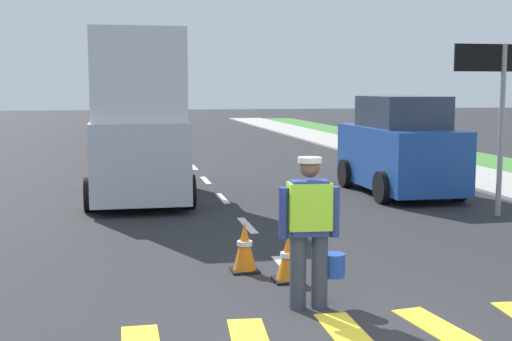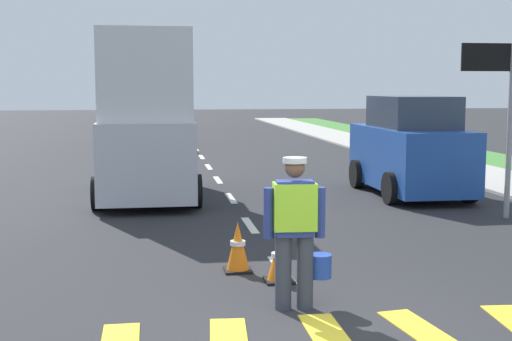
{
  "view_description": "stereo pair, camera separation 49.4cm",
  "coord_description": "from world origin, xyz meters",
  "px_view_note": "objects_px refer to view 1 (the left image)",
  "views": [
    {
      "loc": [
        -2.14,
        -6.04,
        2.42
      ],
      "look_at": [
        -0.05,
        4.65,
        1.1
      ],
      "focal_mm": 48.57,
      "sensor_mm": 36.0,
      "label": 1
    },
    {
      "loc": [
        -1.66,
        -6.13,
        2.42
      ],
      "look_at": [
        -0.05,
        4.65,
        1.1
      ],
      "focal_mm": 48.57,
      "sensor_mm": 36.0,
      "label": 2
    }
  ],
  "objects_px": {
    "delivery_truck": "(137,125)",
    "car_oncoming_third": "(132,113)",
    "road_worker": "(311,225)",
    "traffic_cone_near": "(288,258)",
    "traffic_cone_far": "(245,247)",
    "car_oncoming_second": "(130,122)",
    "lane_direction_sign": "(491,88)",
    "car_parked_curbside": "(400,149)"
  },
  "relations": [
    {
      "from": "delivery_truck",
      "to": "car_oncoming_third",
      "type": "relative_size",
      "value": 1.13
    },
    {
      "from": "delivery_truck",
      "to": "car_parked_curbside",
      "type": "bearing_deg",
      "value": -2.32
    },
    {
      "from": "road_worker",
      "to": "car_oncoming_second",
      "type": "distance_m",
      "value": 21.19
    },
    {
      "from": "lane_direction_sign",
      "to": "car_oncoming_second",
      "type": "relative_size",
      "value": 0.75
    },
    {
      "from": "delivery_truck",
      "to": "car_parked_curbside",
      "type": "height_order",
      "value": "delivery_truck"
    },
    {
      "from": "road_worker",
      "to": "car_parked_curbside",
      "type": "distance_m",
      "value": 8.63
    },
    {
      "from": "traffic_cone_near",
      "to": "car_parked_curbside",
      "type": "distance_m",
      "value": 7.73
    },
    {
      "from": "lane_direction_sign",
      "to": "traffic_cone_far",
      "type": "relative_size",
      "value": 4.81
    },
    {
      "from": "lane_direction_sign",
      "to": "delivery_truck",
      "type": "distance_m",
      "value": 7.14
    },
    {
      "from": "car_oncoming_second",
      "to": "car_oncoming_third",
      "type": "xyz_separation_m",
      "value": [
        0.24,
        10.41,
        -0.01
      ]
    },
    {
      "from": "road_worker",
      "to": "car_oncoming_second",
      "type": "relative_size",
      "value": 0.39
    },
    {
      "from": "car_oncoming_third",
      "to": "delivery_truck",
      "type": "bearing_deg",
      "value": -90.66
    },
    {
      "from": "traffic_cone_far",
      "to": "delivery_truck",
      "type": "relative_size",
      "value": 0.14
    },
    {
      "from": "traffic_cone_far",
      "to": "car_parked_curbside",
      "type": "height_order",
      "value": "car_parked_curbside"
    },
    {
      "from": "lane_direction_sign",
      "to": "car_oncoming_third",
      "type": "distance_m",
      "value": 27.62
    },
    {
      "from": "lane_direction_sign",
      "to": "car_oncoming_third",
      "type": "relative_size",
      "value": 0.78
    },
    {
      "from": "traffic_cone_near",
      "to": "road_worker",
      "type": "bearing_deg",
      "value": -90.58
    },
    {
      "from": "road_worker",
      "to": "traffic_cone_near",
      "type": "xyz_separation_m",
      "value": [
        0.01,
        1.08,
        -0.64
      ]
    },
    {
      "from": "road_worker",
      "to": "lane_direction_sign",
      "type": "bearing_deg",
      "value": 44.53
    },
    {
      "from": "road_worker",
      "to": "traffic_cone_far",
      "type": "xyz_separation_m",
      "value": [
        -0.44,
        1.63,
        -0.6
      ]
    },
    {
      "from": "road_worker",
      "to": "car_oncoming_third",
      "type": "relative_size",
      "value": 0.41
    },
    {
      "from": "road_worker",
      "to": "lane_direction_sign",
      "type": "height_order",
      "value": "lane_direction_sign"
    },
    {
      "from": "traffic_cone_far",
      "to": "car_oncoming_third",
      "type": "distance_m",
      "value": 29.93
    },
    {
      "from": "road_worker",
      "to": "car_oncoming_third",
      "type": "xyz_separation_m",
      "value": [
        -1.38,
        31.54,
        0.06
      ]
    },
    {
      "from": "lane_direction_sign",
      "to": "car_parked_curbside",
      "type": "xyz_separation_m",
      "value": [
        -0.53,
        2.91,
        -1.38
      ]
    },
    {
      "from": "lane_direction_sign",
      "to": "traffic_cone_far",
      "type": "xyz_separation_m",
      "value": [
        -5.15,
        -3.0,
        -2.08
      ]
    },
    {
      "from": "traffic_cone_near",
      "to": "car_oncoming_second",
      "type": "height_order",
      "value": "car_oncoming_second"
    },
    {
      "from": "traffic_cone_far",
      "to": "delivery_truck",
      "type": "bearing_deg",
      "value": 101.14
    },
    {
      "from": "traffic_cone_near",
      "to": "car_oncoming_second",
      "type": "distance_m",
      "value": 20.13
    },
    {
      "from": "traffic_cone_near",
      "to": "car_oncoming_second",
      "type": "relative_size",
      "value": 0.14
    },
    {
      "from": "car_oncoming_second",
      "to": "car_oncoming_third",
      "type": "relative_size",
      "value": 1.04
    },
    {
      "from": "car_oncoming_second",
      "to": "car_parked_curbside",
      "type": "xyz_separation_m",
      "value": [
        5.8,
        -13.58,
        0.02
      ]
    },
    {
      "from": "delivery_truck",
      "to": "car_oncoming_second",
      "type": "bearing_deg",
      "value": 89.85
    },
    {
      "from": "lane_direction_sign",
      "to": "car_parked_curbside",
      "type": "relative_size",
      "value": 0.82
    },
    {
      "from": "traffic_cone_near",
      "to": "delivery_truck",
      "type": "relative_size",
      "value": 0.13
    },
    {
      "from": "lane_direction_sign",
      "to": "car_oncoming_second",
      "type": "height_order",
      "value": "lane_direction_sign"
    },
    {
      "from": "car_oncoming_third",
      "to": "car_parked_curbside",
      "type": "relative_size",
      "value": 1.05
    },
    {
      "from": "traffic_cone_near",
      "to": "car_oncoming_second",
      "type": "xyz_separation_m",
      "value": [
        -1.63,
        20.05,
        0.72
      ]
    },
    {
      "from": "road_worker",
      "to": "car_oncoming_second",
      "type": "bearing_deg",
      "value": 94.38
    },
    {
      "from": "traffic_cone_near",
      "to": "car_oncoming_third",
      "type": "relative_size",
      "value": 0.14
    },
    {
      "from": "road_worker",
      "to": "car_parked_curbside",
      "type": "height_order",
      "value": "car_parked_curbside"
    },
    {
      "from": "delivery_truck",
      "to": "car_oncoming_third",
      "type": "height_order",
      "value": "delivery_truck"
    }
  ]
}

